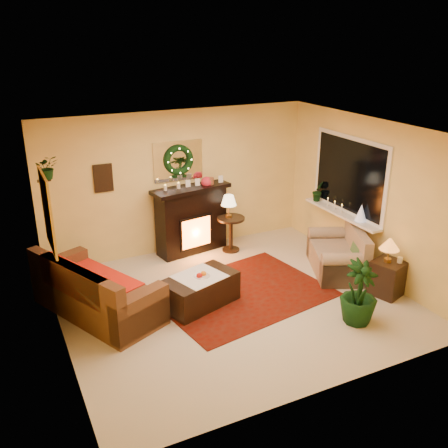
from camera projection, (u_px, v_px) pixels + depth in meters
name	position (u px, v px, depth m)	size (l,w,h in m)	color
floor	(234.00, 301.00, 7.62)	(5.00, 5.00, 0.00)	beige
ceiling	(235.00, 132.00, 6.68)	(5.00, 5.00, 0.00)	white
wall_back	(178.00, 182.00, 9.04)	(5.00, 5.00, 0.00)	#EFD88C
wall_front	(331.00, 291.00, 5.26)	(5.00, 5.00, 0.00)	#EFD88C
wall_left	(54.00, 254.00, 6.14)	(4.50, 4.50, 0.00)	#EFD88C
wall_right	(371.00, 198.00, 8.16)	(4.50, 4.50, 0.00)	#EFD88C
area_rug	(241.00, 293.00, 7.86)	(2.58, 1.94, 0.01)	#560906
sofa	(97.00, 286.00, 7.19)	(0.90, 2.05, 0.88)	brown
red_throw	(92.00, 280.00, 7.30)	(0.84, 1.36, 0.02)	#B21302
fireplace	(191.00, 223.00, 9.19)	(1.29, 0.41, 1.19)	black
poinsettia	(207.00, 182.00, 9.04)	(0.20, 0.20, 0.20)	red
mantel_candle_a	(165.00, 190.00, 8.72)	(0.06, 0.06, 0.18)	white
mantel_candle_b	(179.00, 188.00, 8.82)	(0.06, 0.06, 0.19)	white
mantel_mirror	(178.00, 161.00, 8.88)	(0.92, 0.02, 0.72)	white
wreath	(179.00, 160.00, 8.84)	(0.55, 0.55, 0.11)	#194719
wall_art	(103.00, 178.00, 8.38)	(0.32, 0.03, 0.48)	#381E11
gold_mirror	(47.00, 212.00, 6.23)	(0.03, 0.84, 1.00)	gold
hanging_plant	(48.00, 179.00, 6.84)	(0.33, 0.28, 0.36)	#194719
loveseat	(337.00, 248.00, 8.46)	(0.78, 1.35, 0.78)	#AD9E94
window_frame	(350.00, 176.00, 8.53)	(0.03, 1.86, 1.36)	white
window_glass	(349.00, 176.00, 8.52)	(0.02, 1.70, 1.22)	black
window_sill	(341.00, 214.00, 8.73)	(0.22, 1.86, 0.04)	white
mini_tree	(361.00, 213.00, 8.29)	(0.19, 0.19, 0.29)	silver
sill_plant	(318.00, 191.00, 9.26)	(0.28, 0.22, 0.50)	#215922
side_table_round	(231.00, 234.00, 9.28)	(0.51, 0.51, 0.66)	#391A14
lamp_cream	(229.00, 206.00, 9.08)	(0.28, 0.28, 0.43)	#FFE9AC
end_table_square	(387.00, 278.00, 7.75)	(0.45, 0.45, 0.55)	#502F1B
lamp_tiffany	(389.00, 251.00, 7.58)	(0.30, 0.30, 0.45)	orange
coffee_table	(200.00, 292.00, 7.46)	(1.12, 0.61, 0.47)	black
fruit_bowl	(202.00, 278.00, 7.38)	(0.25, 0.25, 0.06)	silver
floor_palm	(359.00, 294.00, 6.93)	(1.55, 1.55, 2.76)	black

